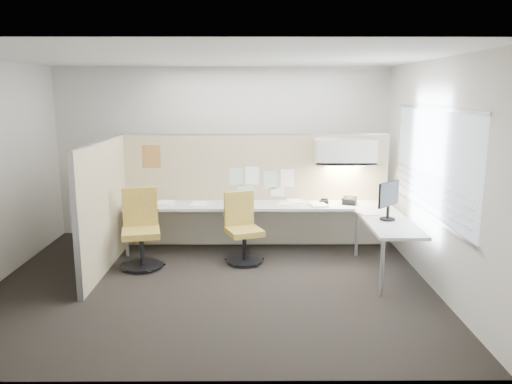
{
  "coord_description": "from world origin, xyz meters",
  "views": [
    {
      "loc": [
        0.52,
        -6.07,
        2.41
      ],
      "look_at": [
        0.56,
        0.8,
        1.02
      ],
      "focal_mm": 35.0,
      "sensor_mm": 36.0,
      "label": 1
    }
  ],
  "objects_px": {
    "chair_left": "(141,231)",
    "chair_right": "(243,230)",
    "monitor": "(389,198)",
    "phone": "(349,201)",
    "desk": "(281,215)"
  },
  "relations": [
    {
      "from": "monitor",
      "to": "desk",
      "type": "bearing_deg",
      "value": 103.05
    },
    {
      "from": "monitor",
      "to": "phone",
      "type": "bearing_deg",
      "value": 62.64
    },
    {
      "from": "chair_left",
      "to": "chair_right",
      "type": "relative_size",
      "value": 1.09
    },
    {
      "from": "monitor",
      "to": "phone",
      "type": "xyz_separation_m",
      "value": [
        -0.33,
        0.95,
        -0.24
      ]
    },
    {
      "from": "desk",
      "to": "chair_left",
      "type": "distance_m",
      "value": 2.04
    },
    {
      "from": "desk",
      "to": "chair_right",
      "type": "bearing_deg",
      "value": -149.13
    },
    {
      "from": "desk",
      "to": "phone",
      "type": "xyz_separation_m",
      "value": [
        1.04,
        0.15,
        0.18
      ]
    },
    {
      "from": "chair_left",
      "to": "phone",
      "type": "relative_size",
      "value": 4.09
    },
    {
      "from": "monitor",
      "to": "chair_left",
      "type": "bearing_deg",
      "value": 128.71
    },
    {
      "from": "chair_left",
      "to": "chair_right",
      "type": "bearing_deg",
      "value": -4.8
    },
    {
      "from": "phone",
      "to": "desk",
      "type": "bearing_deg",
      "value": -152.03
    },
    {
      "from": "chair_right",
      "to": "chair_left",
      "type": "bearing_deg",
      "value": 166.41
    },
    {
      "from": "desk",
      "to": "chair_left",
      "type": "height_order",
      "value": "chair_left"
    },
    {
      "from": "chair_right",
      "to": "desk",
      "type": "bearing_deg",
      "value": 9.5
    },
    {
      "from": "chair_right",
      "to": "phone",
      "type": "xyz_separation_m",
      "value": [
        1.6,
        0.48,
        0.32
      ]
    }
  ]
}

